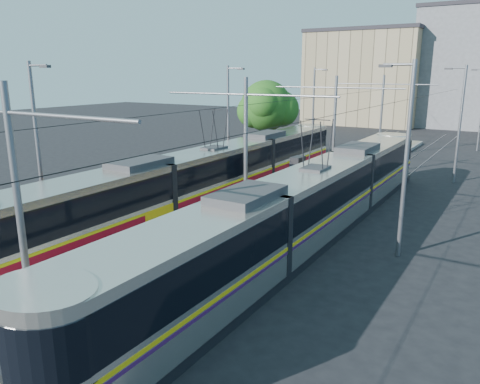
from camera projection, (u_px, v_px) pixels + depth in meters
The scene contains 12 objects.
ground at pixel (132, 286), 16.94m from camera, with size 160.00×160.00×0.00m, color black.
platform at pixel (315, 187), 30.93m from camera, with size 4.00×50.00×0.30m, color gray.
tactile_strip_left at pixel (295, 182), 31.63m from camera, with size 0.70×50.00×0.01m, color gray.
tactile_strip_right at pixel (336, 187), 30.16m from camera, with size 0.70×50.00×0.01m, color gray.
rails at pixel (315, 189), 30.97m from camera, with size 8.71×70.00×0.03m.
tram_left at pixel (214, 176), 27.01m from camera, with size 2.43×30.22×5.50m.
tram_right at pixel (314, 200), 21.31m from camera, with size 2.43×30.09×5.50m.
catenary at pixel (299, 125), 27.50m from camera, with size 9.20×70.00×7.00m.
street_lamps at pixel (339, 121), 33.24m from camera, with size 15.18×38.22×8.00m.
shelter at pixel (297, 174), 28.47m from camera, with size 0.68×1.06×2.27m.
tree at pixel (270, 107), 39.79m from camera, with size 4.76×4.40×6.91m.
building_left at pixel (367, 77), 69.85m from camera, with size 16.32×12.24×13.61m.
Camera 1 is at (11.48, -11.22, 7.49)m, focal length 35.00 mm.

